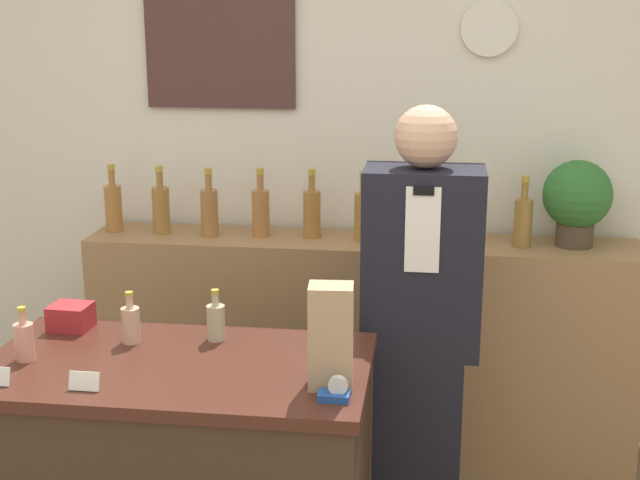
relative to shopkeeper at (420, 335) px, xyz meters
The scene contains 20 objects.
back_wall 1.12m from the shopkeeper, 115.77° to the left, with size 5.20×0.09×2.70m.
back_shelf 0.77m from the shopkeeper, 112.90° to the left, with size 2.39×0.37×1.01m.
shopkeeper is the anchor object (origin of this frame).
potted_plant 0.99m from the shopkeeper, 47.05° to the left, with size 0.29×0.29×0.36m.
paper_bag 0.75m from the shopkeeper, 110.27° to the right, with size 0.14×0.11×0.31m.
tape_dispenser 0.80m from the shopkeeper, 106.36° to the right, with size 0.09×0.06×0.07m.
price_card_right 1.24m from the shopkeeper, 140.26° to the right, with size 0.09×0.02×0.06m.
gift_box 1.24m from the shopkeeper, 165.23° to the right, with size 0.14×0.12×0.09m.
counter_bottle_0 1.37m from the shopkeeper, 153.93° to the right, with size 0.06×0.06×0.18m.
counter_bottle_1 1.04m from the shopkeeper, 156.51° to the right, with size 0.06×0.06×0.18m.
counter_bottle_2 0.77m from the shopkeeper, 152.45° to the right, with size 0.06×0.06×0.18m.
shelf_bottle_0 1.56m from the shopkeeper, 154.53° to the left, with size 0.08×0.08×0.30m.
shelf_bottle_1 1.36m from the shopkeeper, 150.89° to the left, with size 0.08×0.08×0.30m.
shelf_bottle_2 1.17m from the shopkeeper, 146.17° to the left, with size 0.08×0.08×0.30m.
shelf_bottle_3 1.01m from the shopkeeper, 137.61° to the left, with size 0.08×0.08×0.30m.
shelf_bottle_4 0.88m from the shopkeeper, 126.46° to the left, with size 0.08×0.08×0.30m.
shelf_bottle_5 0.76m from the shopkeeper, 112.36° to the left, with size 0.08×0.08×0.30m.
shelf_bottle_6 0.73m from the shopkeeper, 93.69° to the left, with size 0.08×0.08×0.30m.
shelf_bottle_7 0.74m from the shopkeeper, 74.62° to the left, with size 0.08×0.08×0.30m.
shelf_bottle_8 0.80m from the shopkeeper, 57.28° to the left, with size 0.08×0.08×0.30m.
Camera 1 is at (0.46, -1.95, 2.01)m, focal length 50.00 mm.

